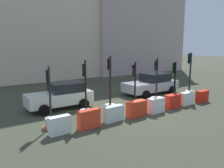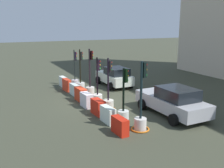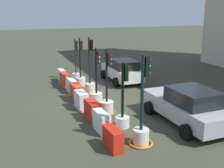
{
  "view_description": "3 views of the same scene",
  "coord_description": "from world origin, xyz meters",
  "px_view_note": "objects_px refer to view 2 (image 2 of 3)",
  "views": [
    {
      "loc": [
        -8.4,
        -9.77,
        3.9
      ],
      "look_at": [
        -1.69,
        0.12,
        1.76
      ],
      "focal_mm": 35.93,
      "sensor_mm": 36.0,
      "label": 1
    },
    {
      "loc": [
        14.94,
        -6.06,
        4.96
      ],
      "look_at": [
        1.97,
        0.19,
        1.6
      ],
      "focal_mm": 41.74,
      "sensor_mm": 36.0,
      "label": 2
    },
    {
      "loc": [
        13.15,
        -4.01,
        4.75
      ],
      "look_at": [
        1.86,
        0.28,
        1.46
      ],
      "focal_mm": 43.65,
      "sensor_mm": 36.0,
      "label": 3
    }
  ],
  "objects_px": {
    "car_white_van": "(115,76)",
    "traffic_light_4": "(108,101)",
    "construction_barrier_6": "(108,115)",
    "car_silver_hatchback": "(173,101)",
    "construction_barrier_3": "(81,94)",
    "construction_barrier_7": "(120,126)",
    "traffic_light_0": "(75,79)",
    "construction_barrier_5": "(98,107)",
    "traffic_light_6": "(141,117)",
    "construction_barrier_0": "(63,82)",
    "traffic_light_1": "(81,83)",
    "traffic_light_3": "(98,93)",
    "construction_barrier_2": "(74,90)",
    "construction_barrier_4": "(87,100)",
    "traffic_light_2": "(90,87)",
    "construction_barrier_1": "(67,85)",
    "traffic_light_5": "(124,108)"
  },
  "relations": [
    {
      "from": "construction_barrier_2",
      "to": "construction_barrier_5",
      "type": "bearing_deg",
      "value": -0.46
    },
    {
      "from": "traffic_light_4",
      "to": "traffic_light_3",
      "type": "bearing_deg",
      "value": 178.71
    },
    {
      "from": "construction_barrier_1",
      "to": "construction_barrier_3",
      "type": "bearing_deg",
      "value": 1.51
    },
    {
      "from": "construction_barrier_0",
      "to": "construction_barrier_2",
      "type": "xyz_separation_m",
      "value": [
        2.87,
        0.04,
        -0.0
      ]
    },
    {
      "from": "traffic_light_3",
      "to": "construction_barrier_2",
      "type": "xyz_separation_m",
      "value": [
        -2.13,
        -0.88,
        -0.16
      ]
    },
    {
      "from": "construction_barrier_5",
      "to": "traffic_light_0",
      "type": "bearing_deg",
      "value": 172.07
    },
    {
      "from": "construction_barrier_1",
      "to": "construction_barrier_6",
      "type": "bearing_deg",
      "value": 0.49
    },
    {
      "from": "car_white_van",
      "to": "traffic_light_4",
      "type": "bearing_deg",
      "value": -29.84
    },
    {
      "from": "car_silver_hatchback",
      "to": "car_white_van",
      "type": "relative_size",
      "value": 1.17
    },
    {
      "from": "traffic_light_3",
      "to": "construction_barrier_4",
      "type": "xyz_separation_m",
      "value": [
        0.74,
        -1.03,
        -0.14
      ]
    },
    {
      "from": "construction_barrier_6",
      "to": "car_silver_hatchback",
      "type": "relative_size",
      "value": 0.24
    },
    {
      "from": "traffic_light_0",
      "to": "car_white_van",
      "type": "xyz_separation_m",
      "value": [
        1.63,
        2.81,
        0.29
      ]
    },
    {
      "from": "traffic_light_6",
      "to": "construction_barrier_4",
      "type": "distance_m",
      "value": 4.54
    },
    {
      "from": "traffic_light_0",
      "to": "traffic_light_6",
      "type": "bearing_deg",
      "value": -0.22
    },
    {
      "from": "construction_barrier_6",
      "to": "traffic_light_6",
      "type": "bearing_deg",
      "value": 33.8
    },
    {
      "from": "construction_barrier_0",
      "to": "traffic_light_0",
      "type": "bearing_deg",
      "value": 91.8
    },
    {
      "from": "traffic_light_1",
      "to": "construction_barrier_0",
      "type": "relative_size",
      "value": 3.16
    },
    {
      "from": "construction_barrier_4",
      "to": "car_white_van",
      "type": "height_order",
      "value": "car_white_van"
    },
    {
      "from": "traffic_light_5",
      "to": "traffic_light_6",
      "type": "xyz_separation_m",
      "value": [
        1.64,
        0.04,
        0.02
      ]
    },
    {
      "from": "traffic_light_5",
      "to": "traffic_light_3",
      "type": "bearing_deg",
      "value": -179.58
    },
    {
      "from": "traffic_light_1",
      "to": "traffic_light_6",
      "type": "xyz_separation_m",
      "value": [
        8.38,
        0.1,
        0.06
      ]
    },
    {
      "from": "traffic_light_6",
      "to": "car_white_van",
      "type": "bearing_deg",
      "value": 161.59
    },
    {
      "from": "traffic_light_3",
      "to": "construction_barrier_1",
      "type": "relative_size",
      "value": 2.64
    },
    {
      "from": "construction_barrier_4",
      "to": "construction_barrier_7",
      "type": "xyz_separation_m",
      "value": [
        4.39,
        -0.0,
        -0.04
      ]
    },
    {
      "from": "construction_barrier_2",
      "to": "car_silver_hatchback",
      "type": "relative_size",
      "value": 0.24
    },
    {
      "from": "construction_barrier_3",
      "to": "construction_barrier_7",
      "type": "height_order",
      "value": "construction_barrier_3"
    },
    {
      "from": "traffic_light_5",
      "to": "car_white_van",
      "type": "distance_m",
      "value": 7.48
    },
    {
      "from": "construction_barrier_3",
      "to": "construction_barrier_5",
      "type": "bearing_deg",
      "value": 0.31
    },
    {
      "from": "traffic_light_6",
      "to": "construction_barrier_2",
      "type": "height_order",
      "value": "traffic_light_6"
    },
    {
      "from": "construction_barrier_6",
      "to": "construction_barrier_7",
      "type": "relative_size",
      "value": 1.1
    },
    {
      "from": "traffic_light_4",
      "to": "construction_barrier_5",
      "type": "xyz_separation_m",
      "value": [
        0.53,
        -0.88,
        -0.08
      ]
    },
    {
      "from": "traffic_light_1",
      "to": "construction_barrier_1",
      "type": "height_order",
      "value": "traffic_light_1"
    },
    {
      "from": "traffic_light_6",
      "to": "traffic_light_0",
      "type": "bearing_deg",
      "value": 179.78
    },
    {
      "from": "traffic_light_2",
      "to": "construction_barrier_5",
      "type": "relative_size",
      "value": 3.03
    },
    {
      "from": "traffic_light_0",
      "to": "car_silver_hatchback",
      "type": "xyz_separation_m",
      "value": [
        9.12,
        2.68,
        0.3
      ]
    },
    {
      "from": "traffic_light_4",
      "to": "construction_barrier_3",
      "type": "distance_m",
      "value": 2.53
    },
    {
      "from": "traffic_light_1",
      "to": "construction_barrier_0",
      "type": "xyz_separation_m",
      "value": [
        -1.76,
        -0.88,
        -0.16
      ]
    },
    {
      "from": "construction_barrier_3",
      "to": "car_silver_hatchback",
      "type": "distance_m",
      "value": 6.02
    },
    {
      "from": "car_white_van",
      "to": "traffic_light_6",
      "type": "bearing_deg",
      "value": -18.41
    },
    {
      "from": "traffic_light_1",
      "to": "car_silver_hatchback",
      "type": "bearing_deg",
      "value": 21.03
    },
    {
      "from": "traffic_light_6",
      "to": "construction_barrier_6",
      "type": "relative_size",
      "value": 2.93
    },
    {
      "from": "traffic_light_3",
      "to": "construction_barrier_0",
      "type": "distance_m",
      "value": 5.09
    },
    {
      "from": "traffic_light_0",
      "to": "construction_barrier_2",
      "type": "xyz_separation_m",
      "value": [
        2.9,
        -0.98,
        -0.09
      ]
    },
    {
      "from": "traffic_light_1",
      "to": "traffic_light_4",
      "type": "distance_m",
      "value": 4.97
    },
    {
      "from": "construction_barrier_0",
      "to": "construction_barrier_3",
      "type": "distance_m",
      "value": 4.37
    },
    {
      "from": "construction_barrier_7",
      "to": "traffic_light_3",
      "type": "bearing_deg",
      "value": 168.61
    },
    {
      "from": "construction_barrier_6",
      "to": "construction_barrier_7",
      "type": "height_order",
      "value": "construction_barrier_6"
    },
    {
      "from": "traffic_light_2",
      "to": "construction_barrier_3",
      "type": "bearing_deg",
      "value": -45.88
    },
    {
      "from": "traffic_light_6",
      "to": "construction_barrier_5",
      "type": "height_order",
      "value": "traffic_light_6"
    },
    {
      "from": "traffic_light_1",
      "to": "construction_barrier_5",
      "type": "xyz_separation_m",
      "value": [
        5.5,
        -0.88,
        -0.14
      ]
    }
  ]
}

